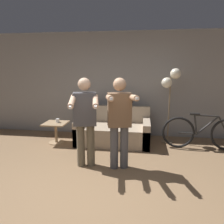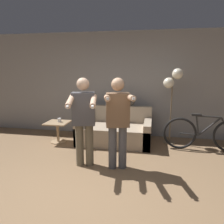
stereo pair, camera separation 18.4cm
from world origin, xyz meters
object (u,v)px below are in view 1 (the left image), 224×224
Objects in this scene: cup at (58,121)px; person_left at (85,117)px; couch at (114,131)px; bicycle at (203,133)px; cat at (125,103)px; person_right at (120,118)px; floor_lamp at (171,83)px; side_table at (56,128)px.

person_left is at bearing -49.10° from cup.
bicycle is (1.94, -0.15, 0.10)m from couch.
cat is 5.93× the size of cup.
floor_lamp reaches higher than person_right.
cat is at bearing 163.56° from bicycle.
side_table is (-1.55, -0.59, -0.53)m from cat.
person_right is 2.02m from side_table.
floor_lamp is at bearing 9.03° from cup.
cat is at bearing 171.23° from floor_lamp.
couch is 1.32m from cup.
cup is at bearing -178.96° from bicycle.
person_right is at bearing -122.79° from floor_lamp.
side_table is (-2.59, -0.43, -1.03)m from floor_lamp.
cat reaches higher than couch.
cat is 0.31× the size of floor_lamp.
cat is (-0.06, 1.68, -0.02)m from person_right.
side_table is 0.18m from cup.
side_table is 3.26m from bicycle.
person_left is 0.60m from person_right.
cup is (0.04, 0.03, 0.18)m from side_table.
cat is 1.86m from bicycle.
couch is 18.65× the size of cup.
cup is (-1.28, -0.20, 0.27)m from couch.
couch is 3.14× the size of cat.
side_table is (-1.61, 1.09, -0.55)m from person_right.
person_left is 0.92× the size of bicycle.
couch is 1.70m from floor_lamp.
person_left is at bearing -136.02° from floor_lamp.
person_left reaches higher than couch.
couch is 0.97× the size of floor_lamp.
couch reaches higher than cup.
person_right is 3.05× the size of side_table.
side_table is (-1.32, -0.23, 0.09)m from couch.
floor_lamp reaches higher than person_left.
couch is 0.98× the size of bicycle.
couch is at bearing -170.97° from floor_lamp.
floor_lamp is 3.33× the size of side_table.
couch is at bearing 64.04° from person_left.
cat is 1.74m from side_table.
cat is at bearing 20.58° from cup.
side_table is at bearing -158.95° from cat.
person_left is 2.60m from bicycle.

